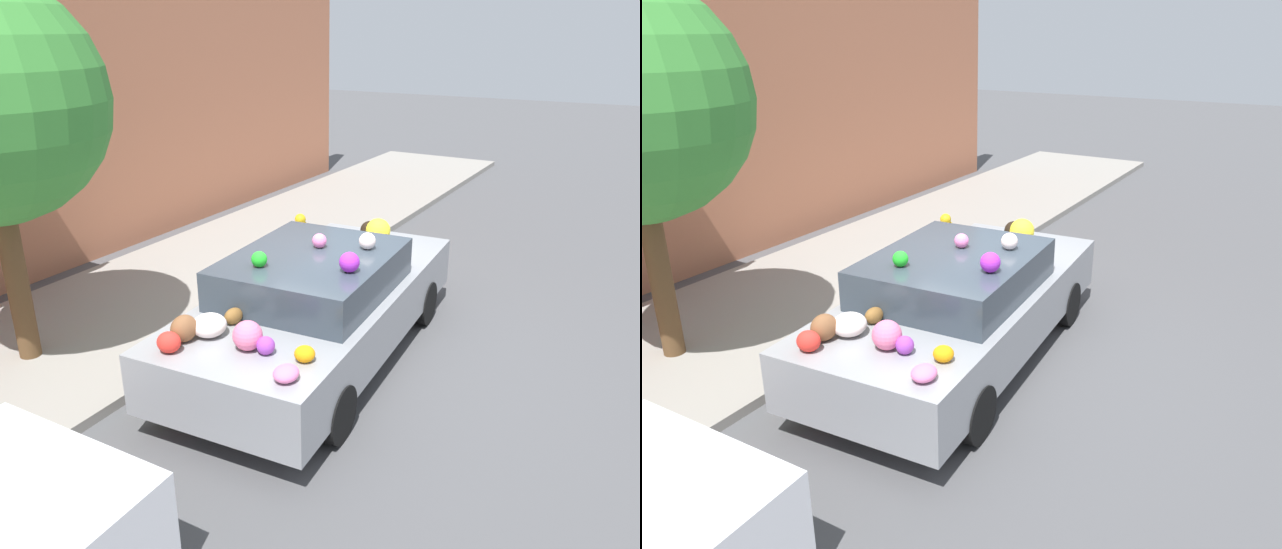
{
  "view_description": "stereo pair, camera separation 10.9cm",
  "coord_description": "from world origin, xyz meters",
  "views": [
    {
      "loc": [
        -5.66,
        -3.39,
        3.63
      ],
      "look_at": [
        0.0,
        -0.13,
        1.04
      ],
      "focal_mm": 35.0,
      "sensor_mm": 36.0,
      "label": 1
    },
    {
      "loc": [
        -5.6,
        -3.49,
        3.63
      ],
      "look_at": [
        0.0,
        -0.13,
        1.04
      ],
      "focal_mm": 35.0,
      "sensor_mm": 36.0,
      "label": 2
    }
  ],
  "objects": [
    {
      "name": "sidewalk_curb",
      "position": [
        0.0,
        2.7,
        0.06
      ],
      "size": [
        24.0,
        3.2,
        0.11
      ],
      "color": "gray",
      "rests_on": "ground"
    },
    {
      "name": "art_car",
      "position": [
        -0.05,
        -0.13,
        0.71
      ],
      "size": [
        4.62,
        2.16,
        1.55
      ],
      "rotation": [
        0.0,
        0.0,
        0.08
      ],
      "color": "gray",
      "rests_on": "ground"
    },
    {
      "name": "fire_hydrant",
      "position": [
        2.65,
        1.78,
        0.46
      ],
      "size": [
        0.2,
        0.2,
        0.7
      ],
      "color": "gold",
      "rests_on": "sidewalk_curb"
    },
    {
      "name": "ground_plane",
      "position": [
        0.0,
        0.0,
        0.0
      ],
      "size": [
        60.0,
        60.0,
        0.0
      ],
      "primitive_type": "plane",
      "color": "#4C4C4F"
    },
    {
      "name": "building_facade",
      "position": [
        -0.19,
        4.9,
        2.42
      ],
      "size": [
        18.0,
        1.2,
        4.89
      ],
      "color": "#B26B4C",
      "rests_on": "ground"
    }
  ]
}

